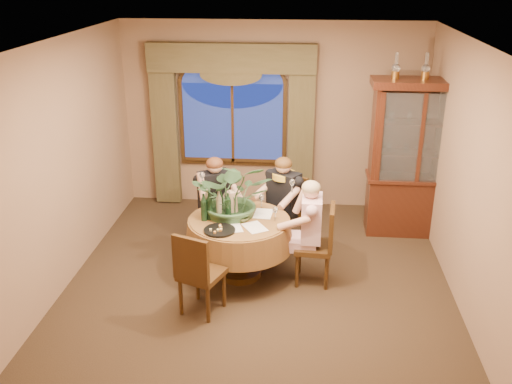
# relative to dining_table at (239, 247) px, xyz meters

# --- Properties ---
(floor) EXTENTS (5.00, 5.00, 0.00)m
(floor) POSITION_rel_dining_table_xyz_m (0.25, -0.20, -0.38)
(floor) COLOR black
(floor) RESTS_ON ground
(wall_back) EXTENTS (4.50, 0.00, 4.50)m
(wall_back) POSITION_rel_dining_table_xyz_m (0.25, 2.30, 1.02)
(wall_back) COLOR #89694F
(wall_back) RESTS_ON ground
(wall_right) EXTENTS (0.00, 5.00, 5.00)m
(wall_right) POSITION_rel_dining_table_xyz_m (2.50, -0.20, 1.02)
(wall_right) COLOR #89694F
(wall_right) RESTS_ON ground
(ceiling) EXTENTS (5.00, 5.00, 0.00)m
(ceiling) POSITION_rel_dining_table_xyz_m (0.25, -0.20, 2.42)
(ceiling) COLOR white
(ceiling) RESTS_ON wall_back
(window) EXTENTS (1.62, 0.10, 1.32)m
(window) POSITION_rel_dining_table_xyz_m (-0.35, 2.23, 0.92)
(window) COLOR navy
(window) RESTS_ON wall_back
(arched_transom) EXTENTS (1.60, 0.06, 0.44)m
(arched_transom) POSITION_rel_dining_table_xyz_m (-0.35, 2.23, 1.71)
(arched_transom) COLOR navy
(arched_transom) RESTS_ON wall_back
(drapery_left) EXTENTS (0.38, 0.14, 2.32)m
(drapery_left) POSITION_rel_dining_table_xyz_m (-1.38, 2.18, 0.80)
(drapery_left) COLOR #443D21
(drapery_left) RESTS_ON floor
(drapery_right) EXTENTS (0.38, 0.14, 2.32)m
(drapery_right) POSITION_rel_dining_table_xyz_m (0.68, 2.18, 0.80)
(drapery_right) COLOR #443D21
(drapery_right) RESTS_ON floor
(swag_valance) EXTENTS (2.45, 0.16, 0.42)m
(swag_valance) POSITION_rel_dining_table_xyz_m (-0.35, 2.15, 1.90)
(swag_valance) COLOR #443D21
(swag_valance) RESTS_ON wall_back
(dining_table) EXTENTS (1.47, 1.47, 0.75)m
(dining_table) POSITION_rel_dining_table_xyz_m (0.00, 0.00, 0.00)
(dining_table) COLOR brown
(dining_table) RESTS_ON floor
(china_cabinet) EXTENTS (1.34, 0.53, 2.16)m
(china_cabinet) POSITION_rel_dining_table_xyz_m (2.24, 1.42, 0.70)
(china_cabinet) COLOR #32130B
(china_cabinet) RESTS_ON floor
(oil_lamp_left) EXTENTS (0.11, 0.11, 0.34)m
(oil_lamp_left) POSITION_rel_dining_table_xyz_m (1.87, 1.42, 1.95)
(oil_lamp_left) COLOR #A5722D
(oil_lamp_left) RESTS_ON china_cabinet
(oil_lamp_center) EXTENTS (0.11, 0.11, 0.34)m
(oil_lamp_center) POSITION_rel_dining_table_xyz_m (2.24, 1.42, 1.95)
(oil_lamp_center) COLOR #A5722D
(oil_lamp_center) RESTS_ON china_cabinet
(oil_lamp_right) EXTENTS (0.11, 0.11, 0.34)m
(oil_lamp_right) POSITION_rel_dining_table_xyz_m (2.62, 1.42, 1.95)
(oil_lamp_right) COLOR #A5722D
(oil_lamp_right) RESTS_ON china_cabinet
(chair_right) EXTENTS (0.45, 0.45, 0.96)m
(chair_right) POSITION_rel_dining_table_xyz_m (0.88, -0.06, 0.10)
(chair_right) COLOR black
(chair_right) RESTS_ON floor
(chair_back_right) EXTENTS (0.58, 0.58, 0.96)m
(chair_back_right) POSITION_rel_dining_table_xyz_m (0.51, 0.78, 0.10)
(chair_back_right) COLOR black
(chair_back_right) RESTS_ON floor
(chair_back) EXTENTS (0.56, 0.56, 0.96)m
(chair_back) POSITION_rel_dining_table_xyz_m (-0.36, 0.74, 0.10)
(chair_back) COLOR black
(chair_back) RESTS_ON floor
(chair_front_left) EXTENTS (0.54, 0.54, 0.96)m
(chair_front_left) POSITION_rel_dining_table_xyz_m (-0.31, -0.79, 0.10)
(chair_front_left) COLOR black
(chair_front_left) RESTS_ON floor
(person_pink) EXTENTS (0.43, 0.46, 1.27)m
(person_pink) POSITION_rel_dining_table_xyz_m (0.85, -0.02, 0.26)
(person_pink) COLOR #D1A7B0
(person_pink) RESTS_ON floor
(person_back) EXTENTS (0.60, 0.59, 1.28)m
(person_back) POSITION_rel_dining_table_xyz_m (-0.40, 0.70, 0.26)
(person_back) COLOR black
(person_back) RESTS_ON floor
(person_scarf) EXTENTS (0.62, 0.61, 1.29)m
(person_scarf) POSITION_rel_dining_table_xyz_m (0.49, 0.74, 0.27)
(person_scarf) COLOR black
(person_scarf) RESTS_ON floor
(stoneware_vase) EXTENTS (0.16, 0.16, 0.30)m
(stoneware_vase) POSITION_rel_dining_table_xyz_m (-0.10, 0.12, 0.52)
(stoneware_vase) COLOR tan
(stoneware_vase) RESTS_ON dining_table
(centerpiece_plant) EXTENTS (0.93, 1.03, 0.80)m
(centerpiece_plant) POSITION_rel_dining_table_xyz_m (-0.07, 0.13, 0.98)
(centerpiece_plant) COLOR #2F522F
(centerpiece_plant) RESTS_ON dining_table
(olive_bowl) EXTENTS (0.17, 0.17, 0.05)m
(olive_bowl) POSITION_rel_dining_table_xyz_m (0.04, -0.04, 0.40)
(olive_bowl) COLOR #465229
(olive_bowl) RESTS_ON dining_table
(cheese_platter) EXTENTS (0.36, 0.36, 0.02)m
(cheese_platter) POSITION_rel_dining_table_xyz_m (-0.18, -0.35, 0.39)
(cheese_platter) COLOR black
(cheese_platter) RESTS_ON dining_table
(wine_bottle_0) EXTENTS (0.07, 0.07, 0.33)m
(wine_bottle_0) POSITION_rel_dining_table_xyz_m (-0.39, 0.08, 0.54)
(wine_bottle_0) COLOR tan
(wine_bottle_0) RESTS_ON dining_table
(wine_bottle_1) EXTENTS (0.07, 0.07, 0.33)m
(wine_bottle_1) POSITION_rel_dining_table_xyz_m (-0.24, 0.02, 0.54)
(wine_bottle_1) COLOR tan
(wine_bottle_1) RESTS_ON dining_table
(wine_bottle_2) EXTENTS (0.07, 0.07, 0.33)m
(wine_bottle_2) POSITION_rel_dining_table_xyz_m (-0.12, -0.02, 0.54)
(wine_bottle_2) COLOR black
(wine_bottle_2) RESTS_ON dining_table
(wine_bottle_3) EXTENTS (0.07, 0.07, 0.33)m
(wine_bottle_3) POSITION_rel_dining_table_xyz_m (-0.40, -0.07, 0.54)
(wine_bottle_3) COLOR black
(wine_bottle_3) RESTS_ON dining_table
(wine_bottle_4) EXTENTS (0.07, 0.07, 0.33)m
(wine_bottle_4) POSITION_rel_dining_table_xyz_m (-0.24, 0.13, 0.54)
(wine_bottle_4) COLOR black
(wine_bottle_4) RESTS_ON dining_table
(wine_bottle_5) EXTENTS (0.07, 0.07, 0.33)m
(wine_bottle_5) POSITION_rel_dining_table_xyz_m (-0.34, -0.03, 0.54)
(wine_bottle_5) COLOR black
(wine_bottle_5) RESTS_ON dining_table
(tasting_paper_0) EXTENTS (0.34, 0.37, 0.00)m
(tasting_paper_0) POSITION_rel_dining_table_xyz_m (0.20, -0.22, 0.38)
(tasting_paper_0) COLOR white
(tasting_paper_0) RESTS_ON dining_table
(tasting_paper_1) EXTENTS (0.23, 0.32, 0.00)m
(tasting_paper_1) POSITION_rel_dining_table_xyz_m (0.27, 0.17, 0.38)
(tasting_paper_1) COLOR white
(tasting_paper_1) RESTS_ON dining_table
(tasting_paper_2) EXTENTS (0.29, 0.35, 0.00)m
(tasting_paper_2) POSITION_rel_dining_table_xyz_m (-0.05, -0.24, 0.38)
(tasting_paper_2) COLOR white
(tasting_paper_2) RESTS_ON dining_table
(wine_glass_person_pink) EXTENTS (0.07, 0.07, 0.18)m
(wine_glass_person_pink) POSITION_rel_dining_table_xyz_m (0.42, -0.01, 0.46)
(wine_glass_person_pink) COLOR silver
(wine_glass_person_pink) RESTS_ON dining_table
(wine_glass_person_back) EXTENTS (0.07, 0.07, 0.18)m
(wine_glass_person_back) POSITION_rel_dining_table_xyz_m (-0.21, 0.37, 0.46)
(wine_glass_person_back) COLOR silver
(wine_glass_person_back) RESTS_ON dining_table
(wine_glass_person_scarf) EXTENTS (0.07, 0.07, 0.18)m
(wine_glass_person_scarf) POSITION_rel_dining_table_xyz_m (0.23, 0.35, 0.46)
(wine_glass_person_scarf) COLOR silver
(wine_glass_person_scarf) RESTS_ON dining_table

